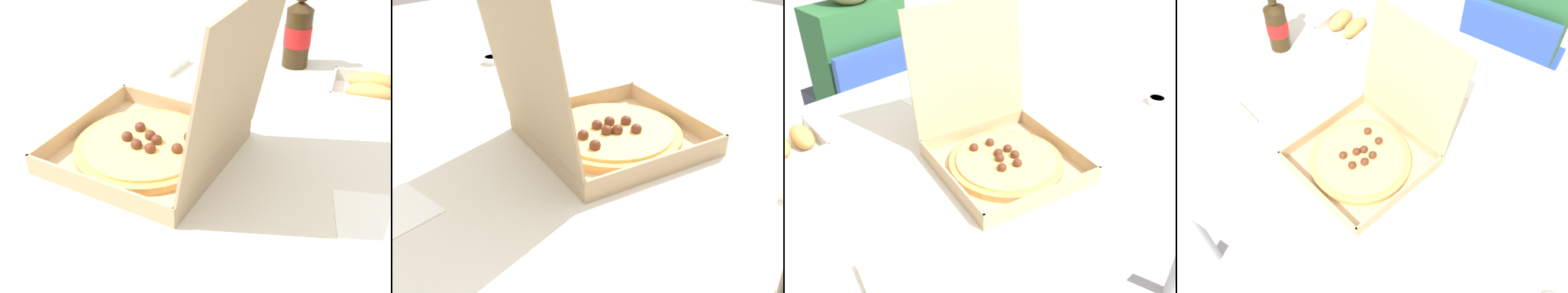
{
  "view_description": "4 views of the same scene",
  "coord_description": "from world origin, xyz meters",
  "views": [
    {
      "loc": [
        0.76,
        0.19,
        1.36
      ],
      "look_at": [
        -0.01,
        -0.02,
        0.81
      ],
      "focal_mm": 46.08,
      "sensor_mm": 36.0,
      "label": 1
    },
    {
      "loc": [
        -0.64,
        0.49,
        1.23
      ],
      "look_at": [
        -0.05,
        -0.05,
        0.78
      ],
      "focal_mm": 42.29,
      "sensor_mm": 36.0,
      "label": 2
    },
    {
      "loc": [
        -0.7,
        -0.75,
        1.43
      ],
      "look_at": [
        -0.04,
        -0.05,
        0.77
      ],
      "focal_mm": 39.79,
      "sensor_mm": 36.0,
      "label": 3
    },
    {
      "loc": [
        0.42,
        -0.76,
        1.89
      ],
      "look_at": [
        -0.02,
        -0.1,
        0.8
      ],
      "focal_mm": 43.19,
      "sensor_mm": 36.0,
      "label": 4
    }
  ],
  "objects": [
    {
      "name": "pizza_box_open",
      "position": [
        -0.03,
        -0.11,
        0.8
      ],
      "size": [
        0.41,
        0.46,
        0.38
      ],
      "color": "tan",
      "rests_on": "dining_table"
    },
    {
      "name": "napkin_pile",
      "position": [
        -0.45,
        -0.24,
        0.76
      ],
      "size": [
        0.13,
        0.13,
        0.02
      ],
      "primitive_type": "cube",
      "rotation": [
        0.0,
        0.0,
        -0.24
      ],
      "color": "white",
      "rests_on": "dining_table"
    },
    {
      "name": "diner_person",
      "position": [
        0.06,
        0.83,
        0.69
      ],
      "size": [
        0.37,
        0.42,
        1.15
      ],
      "color": "#333847",
      "rests_on": "ground_plane"
    },
    {
      "name": "bread_side_box",
      "position": [
        -0.41,
        0.32,
        0.78
      ],
      "size": [
        0.16,
        0.2,
        0.06
      ],
      "color": "white",
      "rests_on": "dining_table"
    },
    {
      "name": "dining_table",
      "position": [
        0.0,
        0.0,
        0.68
      ],
      "size": [
        1.29,
        1.08,
        0.75
      ],
      "color": "silver",
      "rests_on": "ground_plane"
    },
    {
      "name": "chair",
      "position": [
        0.07,
        0.78,
        0.48
      ],
      "size": [
        0.42,
        0.42,
        0.83
      ],
      "color": "#2D4CAD",
      "rests_on": "ground_plane"
    },
    {
      "name": "cola_bottle",
      "position": [
        -0.56,
        0.11,
        0.85
      ],
      "size": [
        0.07,
        0.07,
        0.22
      ],
      "color": "#33230F",
      "rests_on": "dining_table"
    },
    {
      "name": "ground_plane",
      "position": [
        0.0,
        0.0,
        0.0
      ],
      "size": [
        10.0,
        10.0,
        0.0
      ],
      "primitive_type": "plane",
      "color": "#B2B2B7"
    },
    {
      "name": "paper_menu",
      "position": [
        0.08,
        0.33,
        0.75
      ],
      "size": [
        0.23,
        0.17,
        0.0
      ],
      "primitive_type": "cube",
      "rotation": [
        0.0,
        0.0,
        0.11
      ],
      "color": "white",
      "rests_on": "dining_table"
    }
  ]
}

